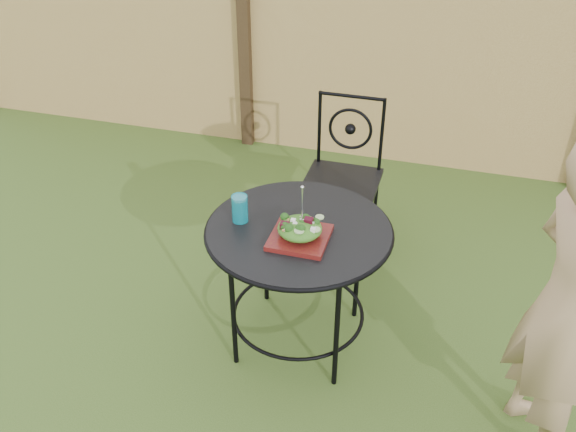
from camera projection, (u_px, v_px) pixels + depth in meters
The scene contains 9 objects.
ground at pixel (347, 349), 3.43m from camera, with size 60.00×60.00×0.00m, color #2A4415.
fence at pixel (415, 45), 4.66m from camera, with size 8.00×0.12×1.90m.
patio_table at pixel (299, 251), 3.18m from camera, with size 0.92×0.92×0.72m.
patio_chair at pixel (344, 171), 4.02m from camera, with size 0.46×0.46×0.95m.
diner at pixel (569, 308), 2.55m from camera, with size 0.56×0.37×1.54m, color tan.
salad_plate at pixel (300, 237), 3.02m from camera, with size 0.27×0.27×0.02m, color #4B0A13.
salad at pixel (300, 228), 2.99m from camera, with size 0.21×0.21×0.08m, color #235614.
fork at pixel (302, 205), 2.92m from camera, with size 0.01×0.01×0.18m, color silver.
drinking_glass at pixel (240, 208), 3.12m from camera, with size 0.08×0.08×0.14m, color #0B7787.
Camera 1 is at (0.39, -2.45, 2.49)m, focal length 40.00 mm.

